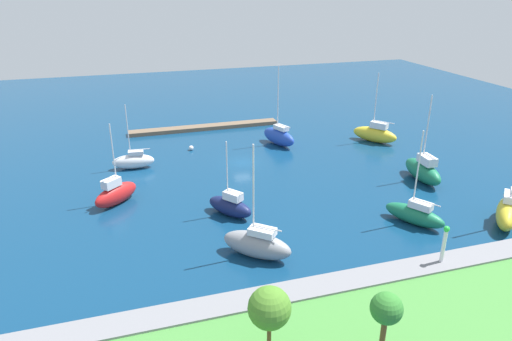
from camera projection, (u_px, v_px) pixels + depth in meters
water at (242, 163)px, 69.43m from camera, size 160.00×160.00×0.00m
pier_dock at (205, 127)px, 85.03m from camera, size 27.68×2.33×0.69m
breakwater at (341, 287)px, 40.14m from camera, size 68.85×2.75×1.30m
shoreline_park at (376, 333)px, 34.98m from camera, size 64.27×9.45×1.11m
harbor_beacon at (444, 241)px, 41.82m from camera, size 0.56×0.56×3.73m
park_tree_mideast at (269, 308)px, 31.18m from camera, size 3.03×3.03×5.26m
park_tree_east at (386, 310)px, 30.68m from camera, size 2.23×2.23×5.18m
sailboat_yellow_along_channel at (375, 134)px, 77.93m from camera, size 6.48×7.61×11.70m
sailboat_green_east_end at (415, 214)px, 51.53m from camera, size 5.31×7.03×10.94m
sailboat_gray_outer_mooring at (257, 244)px, 45.21m from camera, size 7.05×6.61×11.82m
sailboat_red_lone_south at (116, 193)px, 56.07m from camera, size 6.07×5.72×10.17m
sailboat_white_west_end at (133, 161)px, 66.89m from camera, size 6.14×2.48×9.58m
sailboat_blue_far_south at (279, 136)px, 76.45m from camera, size 4.59×7.56×13.26m
sailboat_navy_off_beacon at (230, 206)px, 53.39m from camera, size 5.32×6.11×9.08m
sailboat_yellow_by_breakwater at (507, 212)px, 51.18m from camera, size 6.60×6.63×12.37m
sailboat_green_center_basin at (423, 170)px, 62.62m from camera, size 3.01×7.96×11.87m
mooring_buoy_white at (191, 148)px, 74.40m from camera, size 0.77×0.77×0.77m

